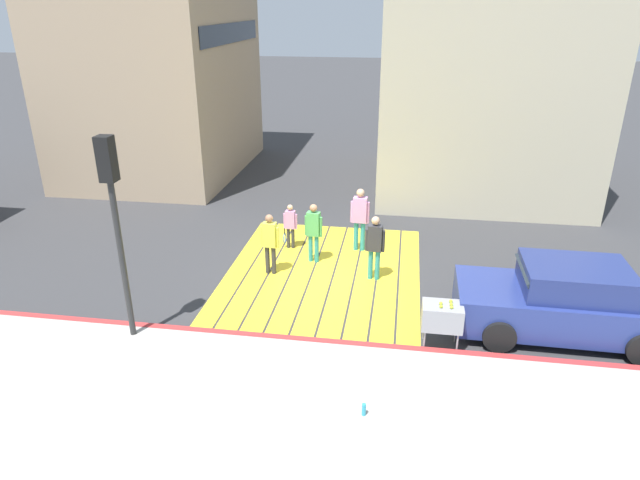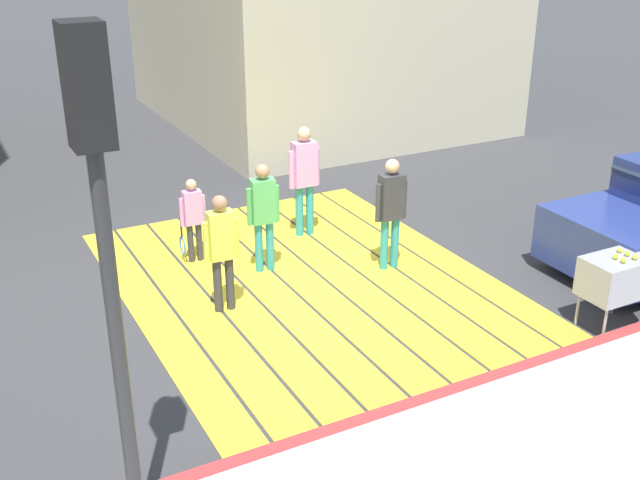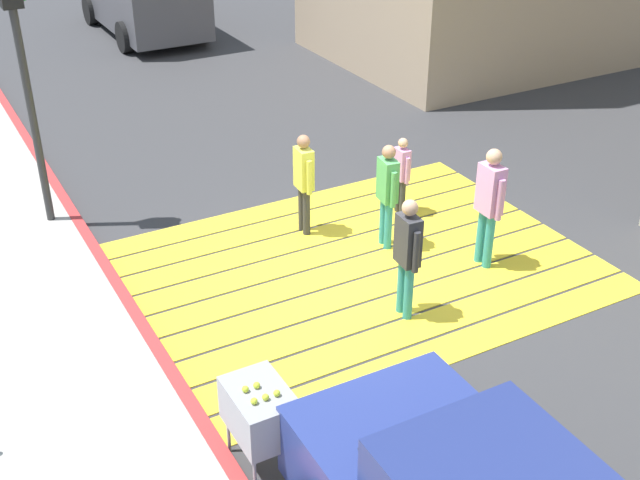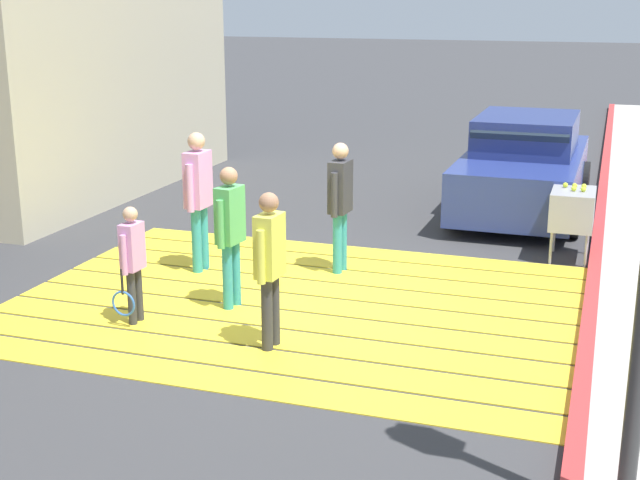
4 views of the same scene
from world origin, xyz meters
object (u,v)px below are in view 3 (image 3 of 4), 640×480
traffic_light_corner (19,34)px  pedestrian_child_with_racket (401,172)px  pedestrian_adult_lead (407,250)px  pedestrian_teen_behind (489,199)px  pedestrian_adult_side (387,189)px  tennis_ball_cart (260,411)px  pedestrian_adult_trailing (304,177)px

traffic_light_corner → pedestrian_child_with_racket: bearing=-24.4°
pedestrian_adult_lead → pedestrian_child_with_racket: 2.91m
traffic_light_corner → pedestrian_teen_behind: 6.95m
pedestrian_adult_lead → pedestrian_adult_side: bearing=64.9°
tennis_ball_cart → pedestrian_adult_side: (3.54, 3.17, 0.25)m
pedestrian_adult_side → pedestrian_child_with_racket: bearing=45.1°
pedestrian_adult_lead → pedestrian_adult_side: 1.82m
traffic_light_corner → tennis_ball_cart: traffic_light_corner is taller
pedestrian_adult_lead → pedestrian_child_with_racket: pedestrian_adult_lead is taller
pedestrian_adult_trailing → pedestrian_adult_lead: bearing=-88.1°
pedestrian_adult_side → pedestrian_teen_behind: pedestrian_teen_behind is taller
pedestrian_adult_side → pedestrian_child_with_racket: (0.79, 0.79, -0.22)m
pedestrian_adult_trailing → pedestrian_child_with_racket: bearing=-5.9°
pedestrian_adult_lead → pedestrian_adult_side: size_ratio=1.03×
pedestrian_adult_lead → tennis_ball_cart: bearing=-151.2°
pedestrian_adult_trailing → pedestrian_adult_side: 1.29m
pedestrian_child_with_racket → pedestrian_adult_lead: bearing=-122.6°
pedestrian_adult_lead → pedestrian_teen_behind: bearing=16.8°
pedestrian_adult_side → traffic_light_corner: bearing=144.0°
tennis_ball_cart → pedestrian_adult_trailing: (2.68, 4.14, 0.24)m
tennis_ball_cart → pedestrian_adult_lead: pedestrian_adult_lead is taller
pedestrian_adult_side → pedestrian_teen_behind: size_ratio=0.91×
pedestrian_adult_trailing → pedestrian_child_with_racket: 1.67m
pedestrian_adult_trailing → pedestrian_adult_side: size_ratio=0.99×
pedestrian_teen_behind → pedestrian_child_with_racket: pedestrian_teen_behind is taller
pedestrian_adult_trailing → pedestrian_teen_behind: (1.80, -2.10, 0.11)m
pedestrian_teen_behind → pedestrian_child_with_racket: size_ratio=1.38×
tennis_ball_cart → pedestrian_adult_trailing: pedestrian_adult_trailing is taller
traffic_light_corner → pedestrian_teen_behind: (5.17, -4.20, -1.99)m
traffic_light_corner → pedestrian_teen_behind: size_ratio=2.36×
pedestrian_adult_lead → pedestrian_child_with_racket: bearing=57.4°
pedestrian_adult_lead → pedestrian_teen_behind: pedestrian_teen_behind is taller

